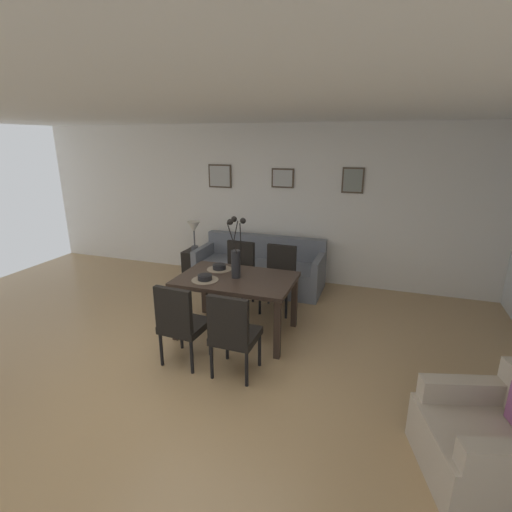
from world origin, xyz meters
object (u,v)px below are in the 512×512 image
Objects in this scene: dining_chair_far_left at (233,331)px; bowl_near_left at (205,277)px; centerpiece_vase at (236,255)px; sofa at (260,270)px; framed_picture_center at (283,178)px; table_lamp at (194,229)px; dining_chair_near_left at (181,321)px; bowl_near_right at (219,266)px; dining_table at (236,284)px; side_table at (196,265)px; framed_picture_right at (353,180)px; framed_picture_left at (220,176)px; dining_chair_near_right at (238,270)px; armchair at (492,444)px; dining_chair_far_right at (279,275)px.

bowl_near_left is (-0.62, 0.67, 0.27)m from dining_chair_far_left.
centerpiece_vase is 0.36× the size of sofa.
framed_picture_center is at bearing 64.94° from sofa.
dining_chair_near_left is at bearing -65.57° from table_lamp.
dining_chair_far_left reaches higher than bowl_near_right.
bowl_near_left is at bearing -97.80° from framed_picture_center.
dining_table is 2.69× the size of side_table.
framed_picture_center is at bearing 180.00° from framed_picture_right.
framed_picture_left is (0.26, 0.54, 1.48)m from side_table.
dining_chair_near_right is 2.18× the size of framed_picture_left.
framed_picture_right is at bearing 12.18° from side_table.
bowl_near_left is 0.17× the size of armchair.
dining_chair_far_left is 0.45× the size of sofa.
table_lamp is at bearing 146.91° from dining_chair_near_right.
dining_chair_far_right is at bearing 133.99° from armchair.
framed_picture_left is (-1.43, 2.97, 1.23)m from dining_chair_far_left.
table_lamp is 1.71m from framed_picture_center.
dining_chair_far_left is 1.73m from dining_chair_far_right.
dining_chair_far_right is at bearing -0.18° from dining_chair_near_right.
dining_chair_far_right is 5.41× the size of bowl_near_right.
bowl_near_right is 1.80m from side_table.
sofa is at bearing 86.35° from bowl_near_right.
centerpiece_vase is at bearing -109.59° from dining_chair_far_right.
dining_chair_far_left is 2.27m from armchair.
bowl_near_left is 0.41m from bowl_near_right.
framed_picture_left is (-0.90, 0.48, 1.46)m from sofa.
bowl_near_right is 1.49m from sofa.
table_lamp is 0.52× the size of armchair.
centerpiece_vase is at bearing 55.35° from dining_table.
framed_picture_left is at bearing 118.18° from dining_table.
centerpiece_vase is (0.00, 0.00, 0.37)m from dining_table.
dining_chair_far_right is 1.80× the size of table_lamp.
dining_chair_far_left is at bearing 166.05° from armchair.
table_lamp is (-1.07, 1.34, 0.11)m from bowl_near_right.
armchair is at bearing -13.95° from dining_chair_far_left.
centerpiece_vase reaches higher than dining_chair_near_right.
centerpiece_vase is 1.79m from sofa.
dining_chair_far_left is 3.22m from framed_picture_center.
dining_chair_near_left reaches higher than armchair.
framed_picture_center reaches higher than sofa.
framed_picture_right is at bearing 19.69° from sofa.
dining_chair_far_right reaches higher than side_table.
dining_chair_near_left is 0.61m from dining_chair_far_left.
framed_picture_right is (1.12, 2.09, 1.09)m from dining_table.
framed_picture_right is (1.12, 2.09, 0.71)m from centerpiece_vase.
framed_picture_center is (-0.00, 2.09, 0.71)m from centerpiece_vase.
bowl_near_right is (-0.62, 1.08, 0.27)m from dining_chair_far_left.
framed_picture_right reaches higher than sofa.
dining_chair_near_left is 1.08m from bowl_near_right.
side_table is at bearing -158.66° from framed_picture_center.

